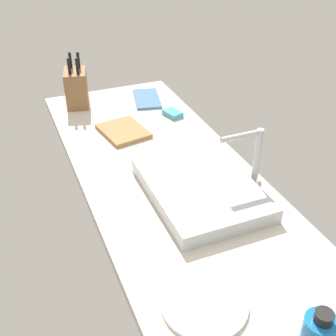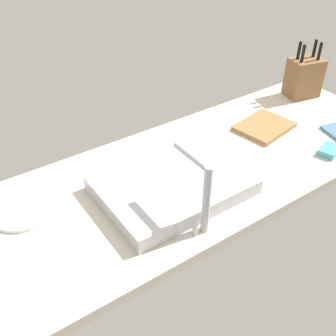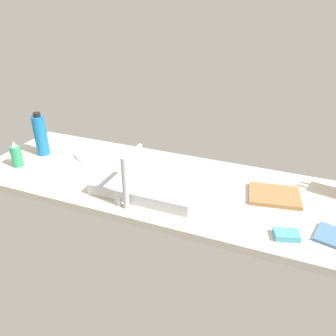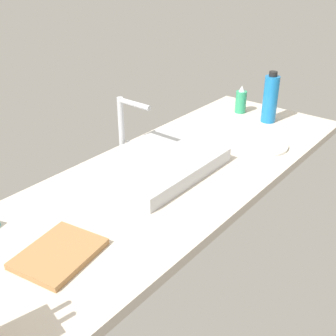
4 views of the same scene
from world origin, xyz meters
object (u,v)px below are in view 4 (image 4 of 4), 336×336
Objects in this scene: soap_bottle at (241,101)px; faucet at (125,121)px; sink_basin at (156,164)px; dinner_plate at (260,145)px; water_bottle at (270,99)px; cutting_board at (59,254)px.

faucet is at bearing 171.31° from soap_bottle.
sink_basin is at bearing -174.52° from soap_bottle.
sink_basin is 2.02× the size of faucet.
soap_bottle reaches higher than dinner_plate.
water_bottle is at bearing 20.92° from dinner_plate.
water_bottle reaches higher than sink_basin.
cutting_board is 0.96× the size of dinner_plate.
water_bottle is (68.01, -27.37, -3.05)cm from faucet.
sink_basin reaches higher than cutting_board.
dinner_plate is at bearing -159.08° from water_bottle.
soap_bottle is at bearing 8.25° from cutting_board.
sink_basin is 47.81cm from dinner_plate.
sink_basin is at bearing 11.95° from cutting_board.
soap_bottle is 17.60cm from water_bottle.
dinner_plate is at bearing -24.77° from sink_basin.
water_bottle is 1.05× the size of dinner_plate.
faucet is 73.38cm from water_bottle.
water_bottle is at bearing 0.86° from cutting_board.
dinner_plate is (40.68, -37.82, -13.69)cm from faucet.
sink_basin is 73.64cm from soap_bottle.
soap_bottle is 0.60× the size of dinner_plate.
water_bottle reaches higher than cutting_board.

